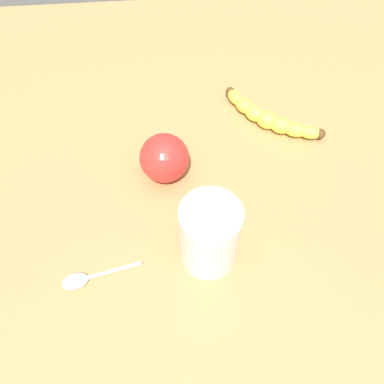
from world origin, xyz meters
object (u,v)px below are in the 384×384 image
(apple_fruit, at_px, (164,158))
(teaspoon, at_px, (80,280))
(banana, at_px, (269,118))
(smoothie_glass, at_px, (210,235))

(apple_fruit, xyz_separation_m, teaspoon, (0.13, 0.18, -0.04))
(banana, bearing_deg, smoothie_glass, -78.13)
(smoothie_glass, bearing_deg, banana, -118.61)
(banana, height_order, apple_fruit, apple_fruit)
(apple_fruit, relative_size, teaspoon, 0.70)
(smoothie_glass, relative_size, apple_fruit, 1.42)
(apple_fruit, bearing_deg, banana, -153.03)
(banana, height_order, teaspoon, banana)
(teaspoon, bearing_deg, smoothie_glass, 175.99)
(apple_fruit, height_order, teaspoon, apple_fruit)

